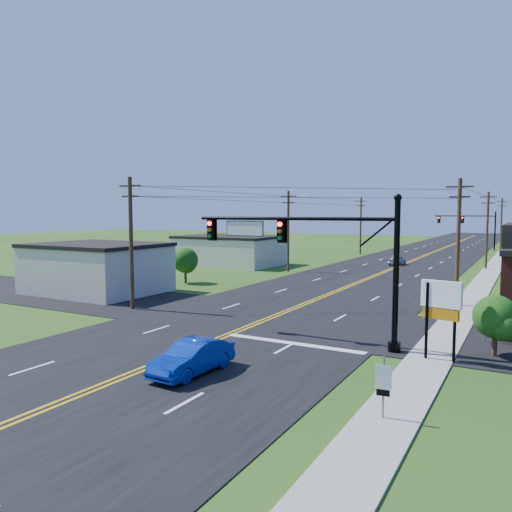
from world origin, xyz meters
The scene contains 21 objects.
ground centered at (0.00, 0.00, 0.00)m, with size 260.00×260.00×0.00m, color #1B4413.
road_main centered at (0.00, 50.00, 0.02)m, with size 16.00×220.00×0.04m, color black.
road_cross centered at (0.00, 12.00, 0.02)m, with size 70.00×10.00×0.04m, color black.
sidewalk centered at (10.50, 40.00, 0.04)m, with size 2.00×160.00×0.08m, color gray.
signal_mast_main centered at (4.34, 8.00, 4.75)m, with size 11.30×0.60×7.48m.
signal_mast_far centered at (4.44, 80.00, 4.55)m, with size 10.98×0.60×7.48m.
cream_bldg_near centered at (-17.00, 14.00, 2.06)m, with size 10.20×8.20×4.10m.
cream_bldg_far centered at (-19.00, 38.00, 1.86)m, with size 12.20×9.20×3.70m.
utility_pole_left_a centered at (-9.50, 10.00, 4.72)m, with size 1.80×0.28×9.00m.
utility_pole_left_b centered at (-9.50, 35.00, 4.72)m, with size 1.80×0.28×9.00m.
utility_pole_left_c centered at (-9.50, 62.00, 4.72)m, with size 1.80×0.28×9.00m.
utility_pole_right_a centered at (9.80, 22.00, 4.72)m, with size 1.80×0.28×9.00m.
utility_pole_right_b centered at (9.80, 48.00, 4.72)m, with size 1.80×0.28×9.00m.
utility_pole_right_c centered at (9.80, 78.00, 4.72)m, with size 1.80×0.28×9.00m.
shrub_corner centered at (13.00, 9.50, 1.85)m, with size 2.00×2.00×2.86m.
tree_left centered at (-14.00, 22.00, 2.16)m, with size 2.40×2.40×3.37m.
blue_car centered at (2.34, 0.73, 0.68)m, with size 1.44×4.12×1.36m, color #0729A5.
distant_car centered at (-0.33, 47.72, 0.62)m, with size 1.46×3.64×1.24m, color #A3A3A8.
route_sign centered at (10.35, -0.02, 1.21)m, with size 0.52×0.11×2.08m.
stop_sign centered at (12.41, 11.98, 1.52)m, with size 0.72×0.30×2.11m.
pylon_sign centered at (10.92, 7.45, 2.64)m, with size 1.77×0.60×3.62m.
Camera 1 is at (14.26, -15.47, 6.62)m, focal length 35.00 mm.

